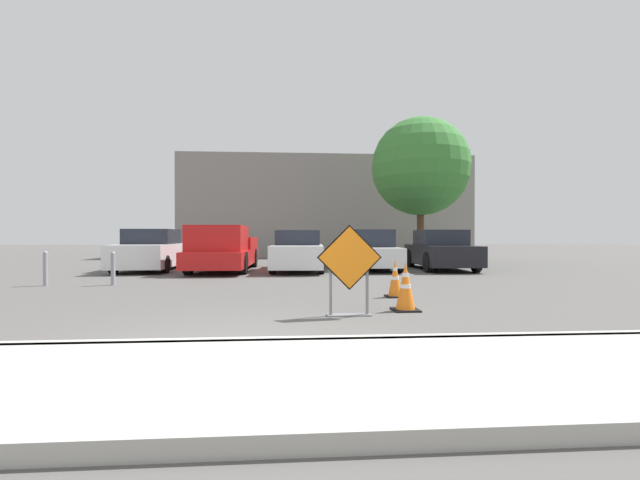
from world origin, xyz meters
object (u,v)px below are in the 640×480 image
(parked_car_second, at_px, (298,252))
(traffic_cone_second, at_px, (395,278))
(parked_car_third, at_px, (370,251))
(bollard_nearest, at_px, (113,267))
(pickup_truck, at_px, (223,251))
(parked_car_fourth, at_px, (441,251))
(bollard_second, at_px, (45,267))
(parked_car_nearest, at_px, (152,251))
(road_closed_sign, at_px, (349,266))
(traffic_cone_nearest, at_px, (405,287))

(parked_car_second, bearing_deg, traffic_cone_second, 108.32)
(parked_car_third, xyz_separation_m, bollard_nearest, (-7.49, -4.47, -0.23))
(pickup_truck, relative_size, parked_car_third, 1.34)
(traffic_cone_second, height_order, parked_car_fourth, parked_car_fourth)
(traffic_cone_second, bearing_deg, parked_car_fourth, 63.38)
(parked_car_third, bearing_deg, bollard_second, 28.15)
(pickup_truck, height_order, parked_car_fourth, pickup_truck)
(parked_car_nearest, distance_m, parked_car_third, 8.04)
(pickup_truck, xyz_separation_m, bollard_second, (-3.77, -4.17, -0.26))
(road_closed_sign, relative_size, parked_car_fourth, 0.35)
(parked_car_fourth, xyz_separation_m, bollard_second, (-11.81, -4.42, -0.22))
(road_closed_sign, bearing_deg, bollard_nearest, 139.61)
(parked_car_nearest, relative_size, bollard_nearest, 5.12)
(parked_car_nearest, height_order, parked_car_fourth, parked_car_nearest)
(road_closed_sign, relative_size, bollard_nearest, 1.66)
(road_closed_sign, bearing_deg, traffic_cone_nearest, 22.66)
(bollard_nearest, height_order, bollard_second, bollard_second)
(pickup_truck, distance_m, parked_car_second, 2.69)
(road_closed_sign, distance_m, traffic_cone_second, 2.39)
(road_closed_sign, xyz_separation_m, parked_car_second, (-0.60, 8.83, -0.11))
(bollard_nearest, relative_size, bollard_second, 0.98)
(road_closed_sign, height_order, traffic_cone_second, road_closed_sign)
(parked_car_third, relative_size, bollard_nearest, 4.75)
(road_closed_sign, xyz_separation_m, parked_car_third, (2.07, 9.08, -0.10))
(road_closed_sign, bearing_deg, bollard_second, 146.90)
(parked_car_fourth, bearing_deg, parked_car_second, 4.55)
(parked_car_second, bearing_deg, bollard_nearest, 44.52)
(bollard_nearest, bearing_deg, traffic_cone_nearest, -33.06)
(traffic_cone_nearest, bearing_deg, pickup_truck, 117.26)
(parked_car_second, xyz_separation_m, bollard_second, (-6.46, -4.22, -0.21))
(parked_car_nearest, bearing_deg, pickup_truck, 164.64)
(road_closed_sign, xyz_separation_m, bollard_nearest, (-5.41, 4.61, -0.33))
(traffic_cone_nearest, relative_size, traffic_cone_second, 1.05)
(parked_car_fourth, distance_m, bollard_second, 12.61)
(traffic_cone_second, xyz_separation_m, bollard_nearest, (-6.65, 2.60, 0.08))
(parked_car_nearest, distance_m, pickup_truck, 2.76)
(road_closed_sign, relative_size, parked_car_third, 0.35)
(pickup_truck, distance_m, parked_car_third, 5.37)
(parked_car_nearest, xyz_separation_m, pickup_truck, (2.67, -0.68, 0.03))
(parked_car_nearest, height_order, bollard_nearest, parked_car_nearest)
(parked_car_nearest, height_order, bollard_second, parked_car_nearest)
(road_closed_sign, height_order, traffic_cone_nearest, road_closed_sign)
(road_closed_sign, height_order, parked_car_third, parked_car_third)
(road_closed_sign, relative_size, parked_car_nearest, 0.32)
(parked_car_nearest, relative_size, parked_car_second, 0.99)
(road_closed_sign, distance_m, traffic_cone_nearest, 1.16)
(parked_car_nearest, bearing_deg, traffic_cone_nearest, 126.65)
(parked_car_third, bearing_deg, bollard_nearest, 32.92)
(pickup_truck, xyz_separation_m, bollard_nearest, (-2.12, -4.17, -0.26))
(traffic_cone_nearest, relative_size, bollard_second, 0.94)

